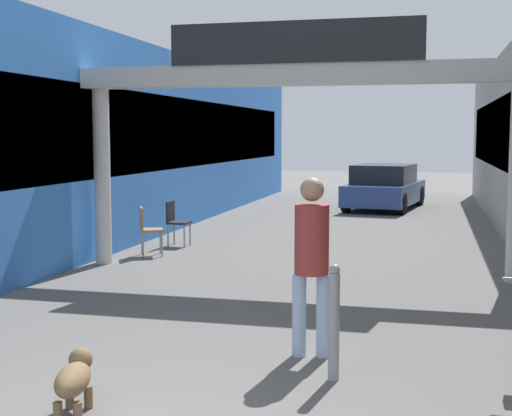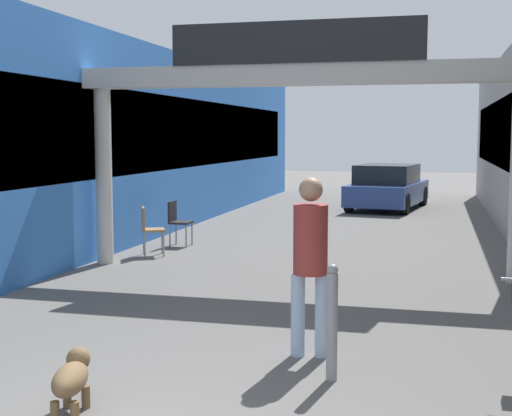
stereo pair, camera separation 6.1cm
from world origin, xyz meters
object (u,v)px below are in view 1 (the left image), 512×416
object	(u,v)px
parked_car_blue	(385,187)
pedestrian_companion	(312,254)
dog_on_leash	(75,378)
cafe_chair_black_farther	(175,219)
cafe_chair_wood_nearer	(147,226)
bollard_post_metal	(334,322)

from	to	relation	value
parked_car_blue	pedestrian_companion	bearing A→B (deg)	-89.18
dog_on_leash	cafe_chair_black_farther	xyz separation A→B (m)	(-2.23, 8.32, 0.25)
cafe_chair_wood_nearer	pedestrian_companion	bearing A→B (deg)	-53.18
pedestrian_companion	bollard_post_metal	distance (m)	0.87
cafe_chair_wood_nearer	parked_car_blue	size ratio (longest dim) A/B	0.21
pedestrian_companion	cafe_chair_black_farther	distance (m)	7.46
dog_on_leash	cafe_chair_black_farther	world-z (taller)	cafe_chair_black_farther
bollard_post_metal	cafe_chair_black_farther	xyz separation A→B (m)	(-4.10, 7.04, 0.00)
pedestrian_companion	dog_on_leash	distance (m)	2.58
pedestrian_companion	dog_on_leash	world-z (taller)	pedestrian_companion
cafe_chair_black_farther	dog_on_leash	bearing A→B (deg)	-75.02
bollard_post_metal	cafe_chair_wood_nearer	bearing A→B (deg)	125.75
pedestrian_companion	cafe_chair_wood_nearer	bearing A→B (deg)	126.82
cafe_chair_wood_nearer	cafe_chair_black_farther	xyz separation A→B (m)	(0.10, 1.21, 0.00)
cafe_chair_black_farther	bollard_post_metal	bearing A→B (deg)	-59.77
cafe_chair_wood_nearer	bollard_post_metal	bearing A→B (deg)	-54.25
pedestrian_companion	cafe_chair_black_farther	xyz separation A→B (m)	(-3.79, 6.40, -0.49)
pedestrian_companion	cafe_chair_wood_nearer	world-z (taller)	pedestrian_companion
bollard_post_metal	pedestrian_companion	bearing A→B (deg)	115.93
dog_on_leash	cafe_chair_wood_nearer	bearing A→B (deg)	108.08
bollard_post_metal	cafe_chair_black_farther	distance (m)	8.15
cafe_chair_wood_nearer	cafe_chair_black_farther	size ratio (longest dim) A/B	1.00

